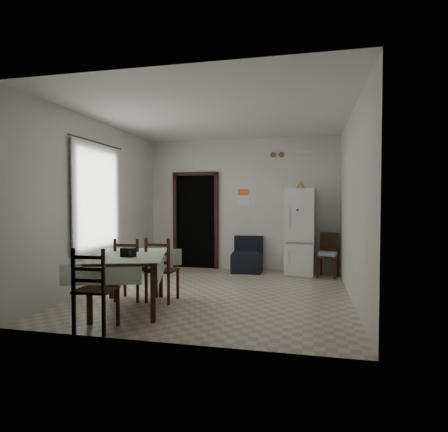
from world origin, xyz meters
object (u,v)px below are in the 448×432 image
at_px(fridge, 300,232).
at_px(dining_table, 130,282).
at_px(dining_chair_near_head, 96,288).
at_px(dining_chair_far_right, 162,269).
at_px(corner_chair, 328,255).
at_px(dining_chair_far_left, 131,269).
at_px(navy_seat, 247,255).

height_order(fridge, dining_table, fridge).
bearing_deg(dining_chair_near_head, fridge, -122.96).
distance_m(dining_chair_far_right, dining_chair_near_head, 1.41).
xyz_separation_m(fridge, corner_chair, (0.55, -0.20, -0.44)).
bearing_deg(dining_chair_far_left, dining_chair_near_head, 96.21).
distance_m(navy_seat, dining_chair_far_left, 2.96).
bearing_deg(navy_seat, fridge, -2.18).
distance_m(dining_table, dining_chair_near_head, 0.89).
relative_size(fridge, dining_chair_near_head, 1.82).
bearing_deg(dining_chair_far_right, navy_seat, -106.34).
bearing_deg(dining_chair_far_right, fridge, -125.17).
height_order(corner_chair, dining_table, corner_chair).
xyz_separation_m(dining_table, dining_chair_far_right, (0.28, 0.51, 0.10)).
height_order(fridge, navy_seat, fridge).
relative_size(navy_seat, dining_chair_far_right, 0.78).
distance_m(corner_chair, dining_chair_far_left, 3.88).
bearing_deg(navy_seat, dining_chair_near_head, -107.92).
bearing_deg(fridge, dining_table, -120.46).
bearing_deg(corner_chair, navy_seat, -172.65).
bearing_deg(dining_chair_far_left, fridge, -137.43).
xyz_separation_m(fridge, dining_chair_near_head, (-2.24, -3.98, -0.40)).
height_order(navy_seat, dining_chair_far_left, dining_chair_far_left).
relative_size(dining_chair_far_left, dining_chair_near_head, 0.97).
xyz_separation_m(dining_chair_far_left, dining_chair_far_right, (0.50, 0.03, 0.01)).
xyz_separation_m(dining_table, dining_chair_far_left, (-0.22, 0.48, 0.09)).
xyz_separation_m(navy_seat, corner_chair, (1.66, -0.20, 0.06)).
height_order(fridge, dining_chair_near_head, fridge).
distance_m(fridge, dining_chair_far_left, 3.64).
distance_m(navy_seat, dining_chair_near_head, 4.14).
bearing_deg(dining_chair_far_left, corner_chair, -145.34).
bearing_deg(dining_chair_far_left, dining_table, 110.62).
relative_size(fridge, dining_chair_far_left, 1.87).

